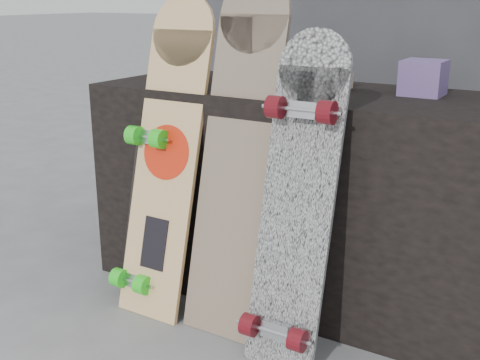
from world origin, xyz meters
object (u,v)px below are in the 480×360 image
Objects in this scene: longboard_cascadia at (297,198)px; skateboard_dark at (147,196)px; longboard_celtic at (238,147)px; vendor_table at (304,194)px; longboard_geisha at (168,148)px.

longboard_cascadia is 0.65m from skateboard_dark.
longboard_celtic is 0.43m from skateboard_dark.
skateboard_dark reaches higher than vendor_table.
longboard_cascadia is 1.28× the size of skateboard_dark.
longboard_geisha is at bearing -175.45° from longboard_celtic.
vendor_table is 1.53× the size of longboard_cascadia.
skateboard_dark is (-0.36, -0.06, -0.22)m from longboard_celtic.
longboard_geisha reaches higher than vendor_table.
vendor_table is at bearing 40.81° from longboard_geisha.
longboard_cascadia is (0.28, -0.11, -0.10)m from longboard_celtic.
vendor_table is 1.33× the size of longboard_celtic.
longboard_celtic is at bearing 157.83° from longboard_cascadia.
longboard_geisha is at bearing -139.19° from vendor_table.
vendor_table is 1.40× the size of longboard_geisha.
longboard_geisha is 0.21m from skateboard_dark.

